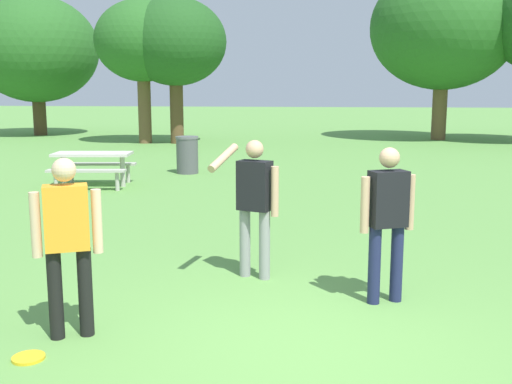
{
  "coord_description": "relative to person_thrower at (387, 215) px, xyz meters",
  "views": [
    {
      "loc": [
        0.08,
        -5.12,
        2.26
      ],
      "look_at": [
        -0.69,
        2.09,
        1.0
      ],
      "focal_mm": 43.18,
      "sensor_mm": 36.0,
      "label": 1
    }
  ],
  "objects": [
    {
      "name": "tree_slender_mid",
      "position": [
        4.19,
        20.14,
        3.62
      ],
      "size": [
        5.94,
        5.94,
        7.1
      ],
      "color": "brown",
      "rests_on": "ground"
    },
    {
      "name": "tree_far_right",
      "position": [
        -6.33,
        17.43,
        2.92
      ],
      "size": [
        3.94,
        3.94,
        5.58
      ],
      "color": "brown",
      "rests_on": "ground"
    },
    {
      "name": "person_catcher",
      "position": [
        -2.92,
        -1.22,
        0.0
      ],
      "size": [
        0.57,
        0.35,
        1.64
      ],
      "color": "black",
      "rests_on": "ground"
    },
    {
      "name": "trash_can_beside_table",
      "position": [
        -4.13,
        9.24,
        -0.46
      ],
      "size": [
        0.59,
        0.59,
        0.96
      ],
      "color": "#515156",
      "rests_on": "ground"
    },
    {
      "name": "frisbee",
      "position": [
        -3.1,
        -1.72,
        -0.93
      ],
      "size": [
        0.27,
        0.27,
        0.03
      ],
      "primitive_type": "cylinder",
      "color": "yellow",
      "rests_on": "ground"
    },
    {
      "name": "tree_broad_center",
      "position": [
        -7.6,
        17.37,
        2.96
      ],
      "size": [
        3.68,
        3.68,
        5.51
      ],
      "color": "brown",
      "rests_on": "ground"
    },
    {
      "name": "picnic_table_near",
      "position": [
        -5.79,
        6.93,
        -0.38
      ],
      "size": [
        1.84,
        1.6,
        0.77
      ],
      "color": "beige",
      "rests_on": "ground"
    },
    {
      "name": "person_thrower",
      "position": [
        0.0,
        0.0,
        0.0
      ],
      "size": [
        0.57,
        0.35,
        1.64
      ],
      "color": "#1E234C",
      "rests_on": "ground"
    },
    {
      "name": "tree_tall_left",
      "position": [
        -13.46,
        20.65,
        2.89
      ],
      "size": [
        5.54,
        5.54,
        6.2
      ],
      "color": "#4C3823",
      "rests_on": "ground"
    },
    {
      "name": "person_bystander",
      "position": [
        -1.46,
        0.68,
        0.02
      ],
      "size": [
        0.77,
        0.62,
        1.64
      ],
      "color": "gray",
      "rests_on": "ground"
    },
    {
      "name": "ground_plane",
      "position": [
        -0.77,
        -1.2,
        -0.94
      ],
      "size": [
        120.0,
        120.0,
        0.0
      ],
      "primitive_type": "plane",
      "color": "#609947"
    }
  ]
}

